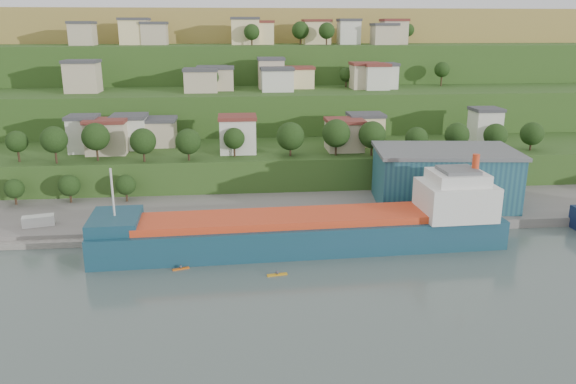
{
  "coord_description": "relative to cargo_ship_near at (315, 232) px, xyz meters",
  "views": [
    {
      "loc": [
        -11.84,
        -91.56,
        40.99
      ],
      "look_at": [
        -1.41,
        15.0,
        9.49
      ],
      "focal_mm": 35.0,
      "sensor_mm": 36.0,
      "label": 1
    }
  ],
  "objects": [
    {
      "name": "ground",
      "position": [
        -3.09,
        -8.57,
        -3.2
      ],
      "size": [
        500.0,
        500.0,
        0.0
      ],
      "primitive_type": "plane",
      "color": "#45544E",
      "rests_on": "ground"
    },
    {
      "name": "quay",
      "position": [
        16.91,
        19.43,
        -3.2
      ],
      "size": [
        220.0,
        26.0,
        4.0
      ],
      "primitive_type": "cube",
      "color": "slate",
      "rests_on": "ground"
    },
    {
      "name": "pebble_beach",
      "position": [
        -58.09,
        13.43,
        -3.2
      ],
      "size": [
        40.0,
        18.0,
        2.4
      ],
      "primitive_type": "cube",
      "color": "slate",
      "rests_on": "ground"
    },
    {
      "name": "hillside",
      "position": [
        -3.09,
        160.09,
        -3.11
      ],
      "size": [
        360.0,
        210.67,
        96.0
      ],
      "color": "#284719",
      "rests_on": "ground"
    },
    {
      "name": "cargo_ship_near",
      "position": [
        0.0,
        0.0,
        0.0
      ],
      "size": [
        78.46,
        15.09,
        20.07
      ],
      "rotation": [
        0.0,
        0.0,
        0.04
      ],
      "color": "#133F4A",
      "rests_on": "ground"
    },
    {
      "name": "warehouse",
      "position": [
        32.34,
        19.01,
        5.23
      ],
      "size": [
        32.91,
        22.3,
        12.8
      ],
      "rotation": [
        0.0,
        0.0,
        -0.11
      ],
      "color": "navy",
      "rests_on": "quay"
    },
    {
      "name": "caravan",
      "position": [
        -55.19,
        12.53,
        -0.57
      ],
      "size": [
        6.57,
        4.0,
        2.86
      ],
      "primitive_type": "cube",
      "rotation": [
        0.0,
        0.0,
        0.25
      ],
      "color": "silver",
      "rests_on": "pebble_beach"
    },
    {
      "name": "dinghy",
      "position": [
        -46.99,
        9.43,
        -1.62
      ],
      "size": [
        4.11,
        2.43,
        0.77
      ],
      "primitive_type": "cube",
      "rotation": [
        0.0,
        0.0,
        0.27
      ],
      "color": "silver",
      "rests_on": "pebble_beach"
    },
    {
      "name": "kayak_orange",
      "position": [
        -24.87,
        -7.75,
        -2.99
      ],
      "size": [
        2.98,
        1.38,
        0.74
      ],
      "rotation": [
        0.0,
        0.0,
        0.31
      ],
      "color": "#D15A12",
      "rests_on": "ground"
    },
    {
      "name": "kayak_yellow",
      "position": [
        -8.17,
        -11.89,
        -2.94
      ],
      "size": [
        3.59,
        1.12,
        0.88
      ],
      "rotation": [
        0.0,
        0.0,
        0.14
      ],
      "color": "#C58817",
      "rests_on": "ground"
    }
  ]
}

